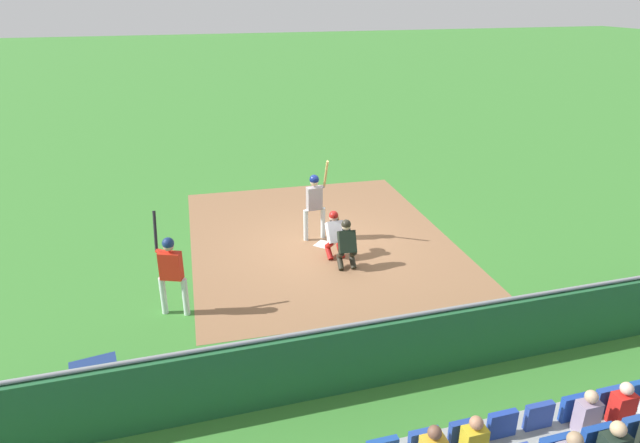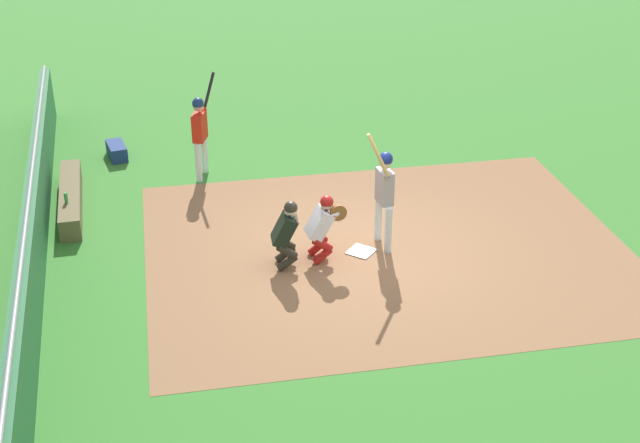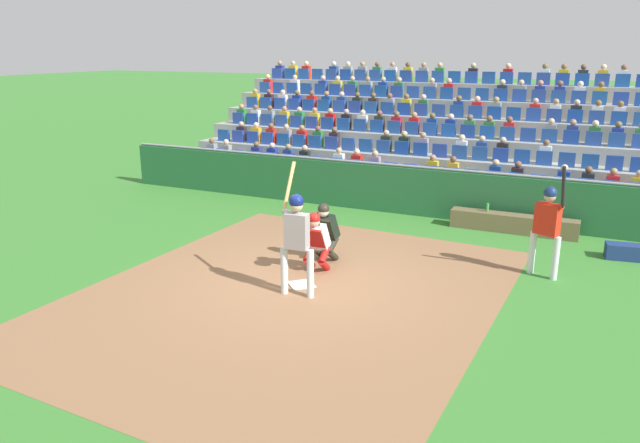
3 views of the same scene
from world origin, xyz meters
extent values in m
plane|color=#397D2F|center=(0.00, 0.00, 0.00)|extent=(160.00, 160.00, 0.00)
cube|color=#8F6444|center=(0.00, 0.50, 0.00)|extent=(7.42, 9.09, 0.01)
cube|color=white|center=(0.00, 0.00, 0.02)|extent=(0.62, 0.62, 0.02)
cylinder|color=silver|center=(-0.40, 0.44, 0.45)|extent=(0.14, 0.14, 0.89)
cylinder|color=silver|center=(0.11, 0.47, 0.45)|extent=(0.14, 0.14, 0.89)
cube|color=#998F94|center=(-0.15, 0.46, 1.21)|extent=(0.42, 0.25, 0.63)
sphere|color=#CAAF84|center=(-0.15, 0.46, 1.68)|extent=(0.23, 0.23, 0.23)
sphere|color=navy|center=(-0.15, 0.46, 1.75)|extent=(0.26, 0.26, 0.26)
cylinder|color=#998F94|center=(-0.09, 0.43, 1.51)|extent=(0.44, 0.11, 0.14)
cylinder|color=#998F94|center=(0.07, 0.45, 1.51)|extent=(0.17, 0.14, 0.13)
cylinder|color=tan|center=(0.11, 0.24, 1.94)|extent=(0.09, 0.44, 0.84)
sphere|color=black|center=(0.12, 0.42, 1.54)|extent=(0.06, 0.06, 0.06)
cylinder|color=#A91815|center=(-0.10, -0.79, 0.15)|extent=(0.15, 0.39, 0.34)
cylinder|color=#A91815|center=(-0.10, -0.79, 0.37)|extent=(0.15, 0.39, 0.33)
cylinder|color=#A91815|center=(0.22, -0.78, 0.15)|extent=(0.15, 0.39, 0.34)
cylinder|color=#A91815|center=(0.22, -0.78, 0.37)|extent=(0.15, 0.39, 0.33)
cube|color=silver|center=(0.06, -0.80, 0.72)|extent=(0.44, 0.50, 0.60)
cube|color=#A91815|center=(0.05, -0.69, 0.72)|extent=(0.39, 0.29, 0.43)
sphere|color=#CF9F8A|center=(0.05, -0.66, 1.07)|extent=(0.22, 0.22, 0.22)
cube|color=black|center=(0.05, -0.66, 1.07)|extent=(0.20, 0.14, 0.19)
sphere|color=#A91815|center=(0.05, -0.66, 1.13)|extent=(0.24, 0.24, 0.24)
cylinder|color=brown|center=(0.17, -0.48, 0.95)|extent=(0.08, 0.30, 0.30)
cylinder|color=silver|center=(0.20, -0.66, 0.88)|extent=(0.17, 0.40, 0.22)
cylinder|color=#2A271D|center=(0.00, -1.41, 0.15)|extent=(0.18, 0.40, 0.34)
cylinder|color=#2A271D|center=(0.00, -1.41, 0.37)|extent=(0.18, 0.39, 0.33)
cylinder|color=#2A271D|center=(0.31, -1.44, 0.15)|extent=(0.18, 0.40, 0.34)
cylinder|color=#2A271D|center=(0.31, -1.44, 0.37)|extent=(0.18, 0.39, 0.33)
cube|color=black|center=(0.15, -1.45, 0.73)|extent=(0.46, 0.50, 0.60)
cube|color=#2A271D|center=(0.16, -1.34, 0.73)|extent=(0.40, 0.29, 0.44)
sphere|color=beige|center=(0.16, -1.33, 1.08)|extent=(0.22, 0.22, 0.22)
cube|color=black|center=(0.16, -1.33, 1.08)|extent=(0.21, 0.14, 0.20)
sphere|color=#2A271D|center=(0.16, -1.33, 1.14)|extent=(0.24, 0.24, 0.24)
cube|color=#225D34|center=(0.00, -5.71, 0.63)|extent=(17.31, 0.24, 1.25)
cylinder|color=gray|center=(0.00, -5.71, 1.29)|extent=(17.31, 0.07, 0.07)
cube|color=brown|center=(-3.10, -5.16, 0.22)|extent=(2.96, 0.40, 0.44)
cylinder|color=green|center=(-2.46, -5.20, 0.54)|extent=(0.07, 0.07, 0.20)
cube|color=navy|center=(-5.52, -4.18, 0.16)|extent=(0.83, 0.47, 0.33)
cylinder|color=silver|center=(-3.81, -2.51, 0.43)|extent=(0.17, 0.17, 0.85)
cylinder|color=silver|center=(-4.25, -2.32, 0.43)|extent=(0.17, 0.17, 0.85)
cube|color=red|center=(-4.03, -2.41, 1.15)|extent=(0.50, 0.38, 0.60)
sphere|color=tan|center=(-4.03, -2.41, 1.61)|extent=(0.22, 0.22, 0.22)
sphere|color=navy|center=(-4.03, -2.41, 1.67)|extent=(0.25, 0.25, 0.25)
cylinder|color=red|center=(-4.07, -2.37, 1.44)|extent=(0.46, 0.31, 0.14)
cylinder|color=red|center=(-4.24, -2.30, 1.44)|extent=(0.17, 0.17, 0.13)
cylinder|color=black|center=(-4.26, -2.14, 1.86)|extent=(0.11, 0.30, 0.80)
sphere|color=black|center=(-4.27, -2.26, 1.47)|extent=(0.06, 0.06, 0.06)
camera|label=1|loc=(-3.86, -12.95, 6.41)|focal=30.80mm
camera|label=2|loc=(13.48, -4.03, 7.91)|focal=49.46mm
camera|label=3|loc=(-4.77, 9.37, 4.31)|focal=33.80mm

